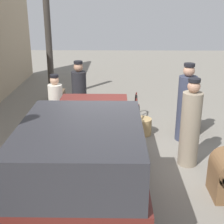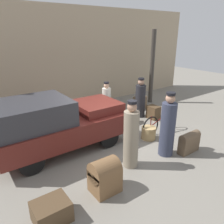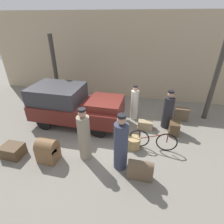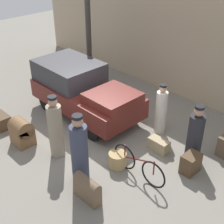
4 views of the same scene
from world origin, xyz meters
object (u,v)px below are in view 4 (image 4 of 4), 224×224
at_px(bicycle, 138,165).
at_px(conductor_in_dark_uniform, 80,152).
at_px(suitcase_black_upright, 191,163).
at_px(suitcase_small_leather, 22,132).
at_px(porter_carrying_trunk, 161,111).
at_px(trunk_large_brown, 159,145).
at_px(porter_standing_middle, 195,136).
at_px(wicker_basket, 117,160).
at_px(porter_with_bicycle, 56,129).
at_px(truck, 82,89).
at_px(trunk_barrel_dark, 87,188).

distance_m(bicycle, conductor_in_dark_uniform, 1.53).
bearing_deg(suitcase_black_upright, suitcase_small_leather, -148.97).
bearing_deg(suitcase_black_upright, porter_carrying_trunk, 152.22).
relative_size(bicycle, porter_carrying_trunk, 1.05).
relative_size(bicycle, trunk_large_brown, 2.78).
bearing_deg(trunk_large_brown, porter_standing_middle, 24.69).
relative_size(wicker_basket, porter_with_bicycle, 0.26).
relative_size(truck, suitcase_black_upright, 7.11).
bearing_deg(truck, suitcase_black_upright, 0.89).
bearing_deg(porter_standing_middle, porter_carrying_trunk, 164.84).
bearing_deg(wicker_basket, bicycle, 7.99).
bearing_deg(suitcase_small_leather, truck, 93.18).
distance_m(porter_standing_middle, conductor_in_dark_uniform, 3.10).
distance_m(porter_standing_middle, porter_carrying_trunk, 1.50).
bearing_deg(porter_with_bicycle, trunk_barrel_dark, -14.79).
relative_size(conductor_in_dark_uniform, trunk_large_brown, 3.12).
relative_size(conductor_in_dark_uniform, trunk_barrel_dark, 2.60).
height_order(truck, bicycle, truck).
relative_size(porter_with_bicycle, trunk_large_brown, 3.03).
height_order(porter_standing_middle, suitcase_small_leather, porter_standing_middle).
bearing_deg(trunk_barrel_dark, bicycle, 78.02).
relative_size(wicker_basket, suitcase_black_upright, 0.89).
distance_m(porter_carrying_trunk, suitcase_small_leather, 4.15).
height_order(truck, conductor_in_dark_uniform, conductor_in_dark_uniform).
bearing_deg(wicker_basket, trunk_large_brown, 76.07).
xyz_separation_m(porter_with_bicycle, suitcase_black_upright, (2.99, 2.04, -0.57)).
distance_m(truck, trunk_large_brown, 3.20).
height_order(porter_standing_middle, trunk_barrel_dark, porter_standing_middle).
bearing_deg(bicycle, porter_with_bicycle, -156.85).
height_order(truck, suitcase_black_upright, truck).
bearing_deg(porter_with_bicycle, suitcase_small_leather, -158.88).
relative_size(bicycle, trunk_barrel_dark, 2.32).
xyz_separation_m(porter_standing_middle, suitcase_small_leather, (-3.83, -2.99, -0.34)).
bearing_deg(wicker_basket, suitcase_small_leather, -154.33).
bearing_deg(conductor_in_dark_uniform, trunk_barrel_dark, -26.83).
bearing_deg(suitcase_black_upright, bicycle, -126.27).
bearing_deg(porter_standing_middle, trunk_barrel_dark, -105.34).
xyz_separation_m(wicker_basket, conductor_in_dark_uniform, (-0.30, -1.00, 0.65)).
height_order(porter_carrying_trunk, trunk_large_brown, porter_carrying_trunk).
bearing_deg(porter_standing_middle, bicycle, -108.19).
height_order(porter_standing_middle, trunk_large_brown, porter_standing_middle).
bearing_deg(porter_with_bicycle, conductor_in_dark_uniform, -7.76).
bearing_deg(porter_with_bicycle, porter_standing_middle, 43.36).
bearing_deg(porter_carrying_trunk, conductor_in_dark_uniform, -90.71).
xyz_separation_m(wicker_basket, suitcase_small_leather, (-2.65, -1.27, 0.20)).
height_order(wicker_basket, suitcase_black_upright, suitcase_black_upright).
height_order(trunk_large_brown, trunk_barrel_dark, trunk_barrel_dark).
bearing_deg(porter_standing_middle, porter_with_bicycle, -136.64).
height_order(porter_carrying_trunk, trunk_barrel_dark, porter_carrying_trunk).
height_order(porter_with_bicycle, suitcase_small_leather, porter_with_bicycle).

